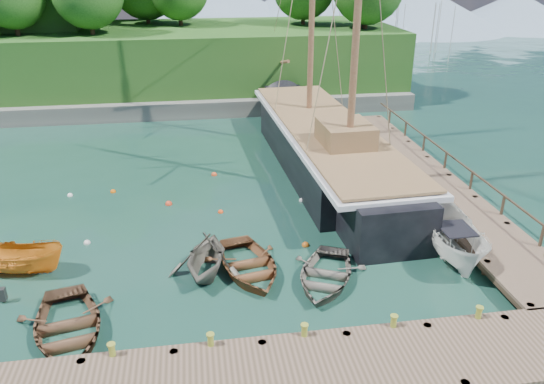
{
  "coord_description": "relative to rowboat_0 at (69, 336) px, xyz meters",
  "views": [
    {
      "loc": [
        -1.12,
        -18.44,
        11.84
      ],
      "look_at": [
        2.22,
        3.14,
        2.0
      ],
      "focal_mm": 35.0,
      "sensor_mm": 36.0,
      "label": 1
    }
  ],
  "objects": [
    {
      "name": "ground",
      "position": [
        5.75,
        3.19,
        0.0
      ],
      "size": [
        160.0,
        160.0,
        0.0
      ],
      "primitive_type": "plane",
      "color": "#15372C",
      "rests_on": "ground"
    },
    {
      "name": "dock_near",
      "position": [
        7.75,
        -3.31,
        0.43
      ],
      "size": [
        20.0,
        3.2,
        1.1
      ],
      "color": "#4E3D2E",
      "rests_on": "ground"
    },
    {
      "name": "dock_east",
      "position": [
        17.25,
        10.19,
        0.43
      ],
      "size": [
        3.2,
        24.0,
        1.1
      ],
      "color": "#4E3D2E",
      "rests_on": "ground"
    },
    {
      "name": "bollard_0",
      "position": [
        1.75,
        -1.91,
        0.0
      ],
      "size": [
        0.26,
        0.26,
        0.45
      ],
      "primitive_type": "cylinder",
      "color": "olive",
      "rests_on": "ground"
    },
    {
      "name": "bollard_1",
      "position": [
        4.75,
        -1.91,
        0.0
      ],
      "size": [
        0.26,
        0.26,
        0.45
      ],
      "primitive_type": "cylinder",
      "color": "olive",
      "rests_on": "ground"
    },
    {
      "name": "bollard_2",
      "position": [
        7.75,
        -1.91,
        0.0
      ],
      "size": [
        0.26,
        0.26,
        0.45
      ],
      "primitive_type": "cylinder",
      "color": "olive",
      "rests_on": "ground"
    },
    {
      "name": "bollard_3",
      "position": [
        10.75,
        -1.91,
        0.0
      ],
      "size": [
        0.26,
        0.26,
        0.45
      ],
      "primitive_type": "cylinder",
      "color": "olive",
      "rests_on": "ground"
    },
    {
      "name": "bollard_4",
      "position": [
        13.75,
        -1.91,
        0.0
      ],
      "size": [
        0.26,
        0.26,
        0.45
      ],
      "primitive_type": "cylinder",
      "color": "olive",
      "rests_on": "ground"
    },
    {
      "name": "rowboat_0",
      "position": [
        0.0,
        0.0,
        0.0
      ],
      "size": [
        4.31,
        5.32,
        0.97
      ],
      "primitive_type": "imported",
      "rotation": [
        0.0,
        0.0,
        0.23
      ],
      "color": "#533724",
      "rests_on": "ground"
    },
    {
      "name": "rowboat_1",
      "position": [
        4.8,
        3.16,
        0.0
      ],
      "size": [
        3.81,
        4.17,
        1.87
      ],
      "primitive_type": "imported",
      "rotation": [
        0.0,
        0.0,
        -0.24
      ],
      "color": "#615D51",
      "rests_on": "ground"
    },
    {
      "name": "rowboat_2",
      "position": [
        6.49,
        2.99,
        0.0
      ],
      "size": [
        3.99,
        4.99,
        0.92
      ],
      "primitive_type": "imported",
      "rotation": [
        0.0,
        0.0,
        0.2
      ],
      "color": "brown",
      "rests_on": "ground"
    },
    {
      "name": "rowboat_3",
      "position": [
        9.37,
        1.84,
        0.0
      ],
      "size": [
        4.49,
        5.09,
        0.87
      ],
      "primitive_type": "imported",
      "rotation": [
        0.0,
        0.0,
        -0.43
      ],
      "color": "#605A50",
      "rests_on": "ground"
    },
    {
      "name": "motorboat_orange",
      "position": [
        -2.64,
        4.37,
        0.0
      ],
      "size": [
        4.04,
        2.2,
        1.48
      ],
      "primitive_type": "imported",
      "rotation": [
        0.0,
        0.0,
        1.36
      ],
      "color": "orange",
      "rests_on": "ground"
    },
    {
      "name": "cabin_boat_white",
      "position": [
        15.15,
        2.74,
        0.0
      ],
      "size": [
        2.72,
        5.45,
        2.01
      ],
      "primitive_type": "imported",
      "rotation": [
        0.0,
        0.0,
        -0.15
      ],
      "color": "silver",
      "rests_on": "ground"
    },
    {
      "name": "schooner",
      "position": [
        12.34,
        13.64,
        1.14
      ],
      "size": [
        5.95,
        28.02,
        20.61
      ],
      "rotation": [
        0.0,
        0.0,
        0.04
      ],
      "color": "black",
      "rests_on": "ground"
    },
    {
      "name": "mooring_buoy_0",
      "position": [
        -0.39,
        6.43,
        0.0
      ],
      "size": [
        0.3,
        0.3,
        0.3
      ],
      "primitive_type": "sphere",
      "color": "silver",
      "rests_on": "ground"
    },
    {
      "name": "mooring_buoy_1",
      "position": [
        3.13,
        9.97,
        0.0
      ],
      "size": [
        0.36,
        0.36,
        0.36
      ],
      "primitive_type": "sphere",
      "color": "red",
      "rests_on": "ground"
    },
    {
      "name": "mooring_buoy_2",
      "position": [
        5.72,
        8.63,
        0.0
      ],
      "size": [
        0.28,
        0.28,
        0.28
      ],
      "primitive_type": "sphere",
      "color": "#F64412",
      "rests_on": "ground"
    },
    {
      "name": "mooring_buoy_3",
      "position": [
        10.02,
        9.33,
        0.0
      ],
      "size": [
        0.31,
        0.31,
        0.31
      ],
      "primitive_type": "sphere",
      "color": "silver",
      "rests_on": "ground"
    },
    {
      "name": "mooring_buoy_4",
      "position": [
        0.1,
        12.01,
        0.0
      ],
      "size": [
        0.3,
        0.3,
        0.3
      ],
      "primitive_type": "sphere",
      "color": "#E46107",
      "rests_on": "ground"
    },
    {
      "name": "mooring_buoy_5",
      "position": [
        5.67,
        13.6,
        0.0
      ],
      "size": [
        0.34,
        0.34,
        0.34
      ],
      "primitive_type": "sphere",
      "color": "#CF461D",
      "rests_on": "ground"
    },
    {
      "name": "mooring_buoy_6",
      "position": [
        -2.12,
        11.86,
        0.0
      ],
      "size": [
        0.29,
        0.29,
        0.29
      ],
      "primitive_type": "sphere",
      "color": "white",
      "rests_on": "ground"
    },
    {
      "name": "mooring_buoy_7",
      "position": [
        9.23,
        4.74,
        0.0
      ],
      "size": [
        0.33,
        0.33,
        0.33
      ],
      "primitive_type": "sphere",
      "color": "#D46316",
      "rests_on": "ground"
    },
    {
      "name": "headland",
      "position": [
        -7.13,
        34.55,
        5.54
      ],
      "size": [
        51.0,
        19.31,
        12.9
      ],
      "color": "#474744",
      "rests_on": "ground"
    },
    {
      "name": "distant_ridge",
      "position": [
        10.05,
        73.19,
        4.35
      ],
      "size": [
        117.0,
        40.0,
        10.0
      ],
      "color": "#728CA5",
      "rests_on": "ground"
    }
  ]
}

